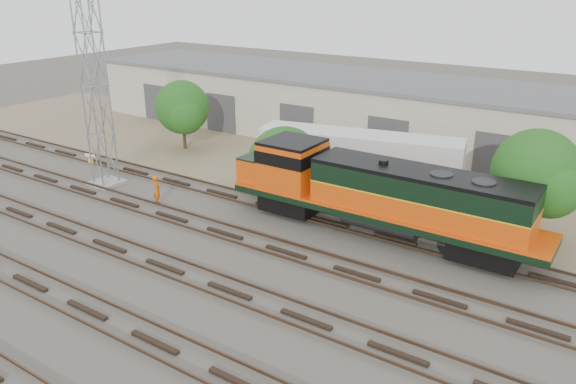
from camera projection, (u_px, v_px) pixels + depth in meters
The scene contains 12 objects.
ground at pixel (207, 245), 29.30m from camera, with size 140.00×140.00×0.00m, color #47423A.
dirt_strip at pixel (343, 168), 40.95m from camera, with size 80.00×16.00×0.02m, color #726047.
tracks at pixel (165, 267), 26.94m from camera, with size 80.00×20.40×0.28m.
warehouse at pixel (391, 112), 46.17m from camera, with size 58.40×10.40×5.30m.
locomotive at pixel (376, 193), 29.62m from camera, with size 17.44×3.06×4.19m.
signal_tower at pixel (95, 89), 35.58m from camera, with size 1.94×1.94×13.14m.
sign_post at pixel (91, 162), 37.74m from camera, with size 0.82×0.20×2.03m.
worker at pixel (157, 190), 34.22m from camera, with size 0.67×0.44×1.84m, color #D4520B.
semi_trailer at pixel (364, 156), 35.47m from camera, with size 13.04×5.26×3.93m.
tree_west at pixel (183, 109), 44.15m from camera, with size 4.45×4.24×5.55m.
tree_mid at pixel (286, 168), 34.87m from camera, with size 5.02×4.78×4.78m.
tree_east at pixel (539, 176), 28.38m from camera, with size 4.68×4.45×6.01m.
Camera 1 is at (18.14, -19.57, 13.12)m, focal length 35.00 mm.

